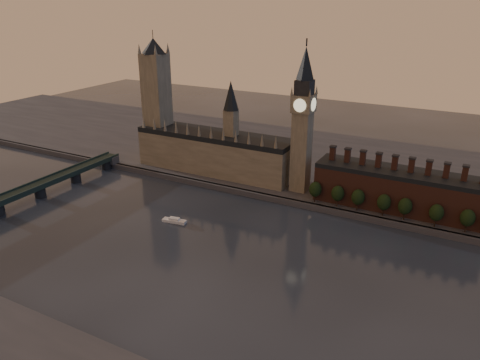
{
  "coord_description": "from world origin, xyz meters",
  "views": [
    {
      "loc": [
        121.06,
        -190.46,
        136.52
      ],
      "look_at": [
        -10.12,
        55.0,
        26.9
      ],
      "focal_mm": 35.0,
      "sensor_mm": 36.0,
      "label": 1
    }
  ],
  "objects_px": {
    "victoria_tower": "(157,97)",
    "river_boat": "(174,220)",
    "big_ben": "(303,119)",
    "westminster_bridge": "(16,197)"
  },
  "relations": [
    {
      "from": "victoria_tower",
      "to": "river_boat",
      "type": "bearing_deg",
      "value": -48.66
    },
    {
      "from": "westminster_bridge",
      "to": "river_boat",
      "type": "xyz_separation_m",
      "value": [
        110.4,
        31.98,
        -6.22
      ]
    },
    {
      "from": "victoria_tower",
      "to": "westminster_bridge",
      "type": "height_order",
      "value": "victoria_tower"
    },
    {
      "from": "big_ben",
      "to": "river_boat",
      "type": "relative_size",
      "value": 6.54
    },
    {
      "from": "victoria_tower",
      "to": "big_ben",
      "type": "relative_size",
      "value": 1.01
    },
    {
      "from": "victoria_tower",
      "to": "westminster_bridge",
      "type": "distance_m",
      "value": 133.21
    },
    {
      "from": "victoria_tower",
      "to": "river_boat",
      "type": "relative_size",
      "value": 6.6
    },
    {
      "from": "westminster_bridge",
      "to": "river_boat",
      "type": "height_order",
      "value": "westminster_bridge"
    },
    {
      "from": "big_ben",
      "to": "river_boat",
      "type": "bearing_deg",
      "value": -124.08
    },
    {
      "from": "big_ben",
      "to": "victoria_tower",
      "type": "bearing_deg",
      "value": 177.8
    }
  ]
}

